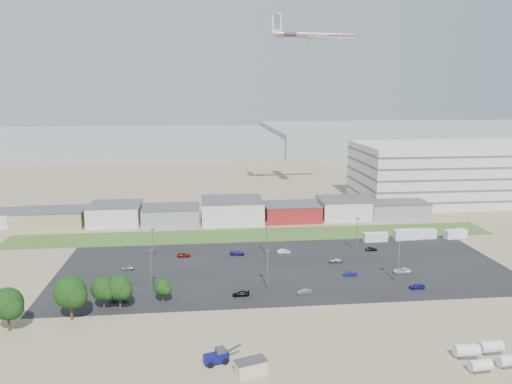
{
  "coord_description": "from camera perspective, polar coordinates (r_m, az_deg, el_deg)",
  "views": [
    {
      "loc": [
        -16.11,
        -106.58,
        46.75
      ],
      "look_at": [
        -2.39,
        22.0,
        20.63
      ],
      "focal_mm": 35.0,
      "sensor_mm": 36.0,
      "label": 1
    }
  ],
  "objects": [
    {
      "name": "parked_car_10",
      "position": [
        119.57,
        -15.35,
        -11.68
      ],
      "size": [
        4.66,
        2.18,
        1.32
      ],
      "primitive_type": "imported",
      "rotation": [
        0.0,
        0.0,
        1.5
      ],
      "color": "#595B5E",
      "rests_on": "ground"
    },
    {
      "name": "tree_right",
      "position": [
        114.52,
        -15.35,
        -10.74
      ],
      "size": [
        5.8,
        5.8,
        8.69
      ],
      "primitive_type": null,
      "color": "black",
      "rests_on": "ground"
    },
    {
      "name": "portable_shed",
      "position": [
        88.68,
        -0.59,
        -19.39
      ],
      "size": [
        5.85,
        4.2,
        2.65
      ],
      "primitive_type": null,
      "rotation": [
        0.0,
        0.0,
        0.31
      ],
      "color": "beige",
      "rests_on": "ground"
    },
    {
      "name": "airliner",
      "position": [
        221.78,
        6.83,
        17.36
      ],
      "size": [
        44.11,
        31.58,
        12.49
      ],
      "primitive_type": null,
      "rotation": [
        0.0,
        0.0,
        0.07
      ],
      "color": "silver"
    },
    {
      "name": "tree_far_left",
      "position": [
        112.08,
        -26.56,
        -11.67
      ],
      "size": [
        6.78,
        6.78,
        10.17
      ],
      "primitive_type": null,
      "color": "black",
      "rests_on": "ground"
    },
    {
      "name": "grass_strip",
      "position": [
        166.11,
        -0.28,
        -4.92
      ],
      "size": [
        160.0,
        16.0,
        0.02
      ],
      "primitive_type": "cube",
      "color": "#395921",
      "rests_on": "ground"
    },
    {
      "name": "lightpole_front_r",
      "position": [
        129.64,
        15.97,
        -7.69
      ],
      "size": [
        1.25,
        0.52,
        10.58
      ],
      "primitive_type": null,
      "color": "slate",
      "rests_on": "ground"
    },
    {
      "name": "lightpole_back_m",
      "position": [
        144.51,
        1.19,
        -5.35
      ],
      "size": [
        1.19,
        0.5,
        10.12
      ],
      "primitive_type": null,
      "color": "slate",
      "rests_on": "ground"
    },
    {
      "name": "storage_tank_se",
      "position": [
        100.8,
        26.86,
        -16.82
      ],
      "size": [
        3.96,
        2.4,
        2.23
      ],
      "primitive_type": null,
      "rotation": [
        0.0,
        0.0,
        0.15
      ],
      "color": "silver",
      "rests_on": "ground"
    },
    {
      "name": "lightpole_front_m",
      "position": [
        121.18,
        1.32,
        -8.81
      ],
      "size": [
        1.14,
        0.48,
        9.72
      ],
      "primitive_type": null,
      "color": "slate",
      "rests_on": "ground"
    },
    {
      "name": "hills_backdrop",
      "position": [
        427.39,
        1.49,
        5.74
      ],
      "size": [
        700.0,
        200.0,
        9.0
      ],
      "primitive_type": null,
      "color": "gray",
      "rests_on": "ground"
    },
    {
      "name": "parked_car_2",
      "position": [
        128.4,
        17.92,
        -10.22
      ],
      "size": [
        3.67,
        1.5,
        1.25
      ],
      "primitive_type": "imported",
      "rotation": [
        0.0,
        0.0,
        -1.58
      ],
      "color": "navy",
      "rests_on": "ground"
    },
    {
      "name": "parked_car_11",
      "position": [
        147.86,
        3.2,
        -6.77
      ],
      "size": [
        3.87,
        1.43,
        1.26
      ],
      "primitive_type": "imported",
      "rotation": [
        0.0,
        0.0,
        1.6
      ],
      "color": "silver",
      "rests_on": "ground"
    },
    {
      "name": "tree_left",
      "position": [
        112.12,
        -20.47,
        -10.99
      ],
      "size": [
        7.19,
        7.19,
        10.78
      ],
      "primitive_type": null,
      "color": "black",
      "rests_on": "ground"
    },
    {
      "name": "parked_car_3",
      "position": [
        118.42,
        -1.74,
        -11.53
      ],
      "size": [
        3.98,
        1.65,
        1.15
      ],
      "primitive_type": "imported",
      "rotation": [
        0.0,
        0.0,
        -1.56
      ],
      "color": "black",
      "rests_on": "ground"
    },
    {
      "name": "telehandler",
      "position": [
        91.81,
        -4.56,
        -18.19
      ],
      "size": [
        7.3,
        4.37,
        2.89
      ],
      "primitive_type": null,
      "rotation": [
        0.0,
        0.0,
        0.32
      ],
      "color": "#0B0C58",
      "rests_on": "ground"
    },
    {
      "name": "parking_lot",
      "position": [
        136.58,
        3.21,
        -8.61
      ],
      "size": [
        120.0,
        50.0,
        0.01
      ],
      "primitive_type": "cube",
      "color": "black",
      "rests_on": "ground"
    },
    {
      "name": "ground",
      "position": [
        117.49,
        2.35,
        -12.04
      ],
      "size": [
        700.0,
        700.0,
        0.0
      ],
      "primitive_type": "plane",
      "color": "#826C53",
      "rests_on": "ground"
    },
    {
      "name": "parked_car_5",
      "position": [
        138.93,
        -14.49,
        -8.37
      ],
      "size": [
        3.36,
        1.35,
        1.14
      ],
      "primitive_type": "imported",
      "rotation": [
        0.0,
        0.0,
        -1.57
      ],
      "color": "#A5A5AA",
      "rests_on": "ground"
    },
    {
      "name": "box_trailer_a",
      "position": [
        163.26,
        13.47,
        -5.03
      ],
      "size": [
        7.53,
        2.49,
        2.81
      ],
      "primitive_type": null,
      "rotation": [
        0.0,
        0.0,
        0.02
      ],
      "color": "silver",
      "rests_on": "ground"
    },
    {
      "name": "parked_car_1",
      "position": [
        132.56,
        10.71,
        -9.17
      ],
      "size": [
        3.55,
        1.32,
        1.16
      ],
      "primitive_type": "imported",
      "rotation": [
        0.0,
        0.0,
        -1.54
      ],
      "color": "navy",
      "rests_on": "ground"
    },
    {
      "name": "parked_car_6",
      "position": [
        146.2,
        -2.15,
        -6.98
      ],
      "size": [
        4.47,
        2.29,
        1.24
      ],
      "primitive_type": "imported",
      "rotation": [
        0.0,
        0.0,
        1.44
      ],
      "color": "navy",
      "rests_on": "ground"
    },
    {
      "name": "storage_tank_nw",
      "position": [
        100.78,
        22.93,
        -16.34
      ],
      "size": [
        4.48,
        2.37,
        2.64
      ],
      "primitive_type": null,
      "rotation": [
        0.0,
        0.0,
        -0.04
      ],
      "color": "silver",
      "rests_on": "ground"
    },
    {
      "name": "storage_tank_sw",
      "position": [
        97.32,
        24.25,
        -17.61
      ],
      "size": [
        3.95,
        2.2,
        2.29
      ],
      "primitive_type": null,
      "rotation": [
        0.0,
        0.0,
        0.08
      ],
      "color": "silver",
      "rests_on": "ground"
    },
    {
      "name": "tree_mid",
      "position": [
        115.36,
        -17.06,
        -10.75
      ],
      "size": [
        5.59,
        5.59,
        8.39
      ],
      "primitive_type": null,
      "color": "black",
      "rests_on": "ground"
    },
    {
      "name": "box_trailer_d",
      "position": [
        174.63,
        21.84,
        -4.47
      ],
      "size": [
        7.77,
        3.62,
        2.8
      ],
      "primitive_type": null,
      "rotation": [
        0.0,
        0.0,
        0.18
      ],
      "color": "silver",
      "rests_on": "ground"
    },
    {
      "name": "box_trailer_c",
      "position": [
        170.86,
        18.61,
        -4.56
      ],
      "size": [
        7.89,
        2.66,
        2.93
      ],
      "primitive_type": null,
      "rotation": [
        0.0,
        0.0,
        -0.03
      ],
      "color": "silver",
      "rests_on": "ground"
    },
    {
      "name": "parked_car_12",
      "position": [
        141.72,
        9.06,
        -7.74
      ],
      "size": [
        4.09,
        1.72,
        1.18
      ],
      "primitive_type": "imported",
      "rotation": [
        0.0,
        0.0,
        -1.59
      ],
      "color": "#A5A5AA",
      "rests_on": "ground"
    },
    {
      "name": "lightpole_back_r",
      "position": [
        150.76,
        11.47,
        -4.86
      ],
      "size": [
        1.2,
        0.5,
        10.17
      ],
      "primitive_type": null,
      "color": "slate",
      "rests_on": "ground"
    },
    {
      "name": "storage_tank_ne",
      "position": [
        103.96,
        25.25,
        -15.69
      ],
      "size": [
        4.32,
        2.35,
        2.52
      ],
      "primitive_type": null,
      "rotation": [
        0.0,
        0.0,
        0.06
      ],
      "color": "silver",
      "rests_on": "ground"
    },
    {
      "name": "parked_car_9",
      "position": [
        146.12,
        -8.24,
        -7.14
      ],
      "size": [
        3.94,
        1.89,
        1.08
      ],
      "primitive_type": "imported",
      "rotation": [
        0.0,
        0.0,
        1.55
      ],
      "color": "maroon",
      "rests_on": "ground"
    },
    {
      "name": "parking_garage",
      "position": [
        230.36,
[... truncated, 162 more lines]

